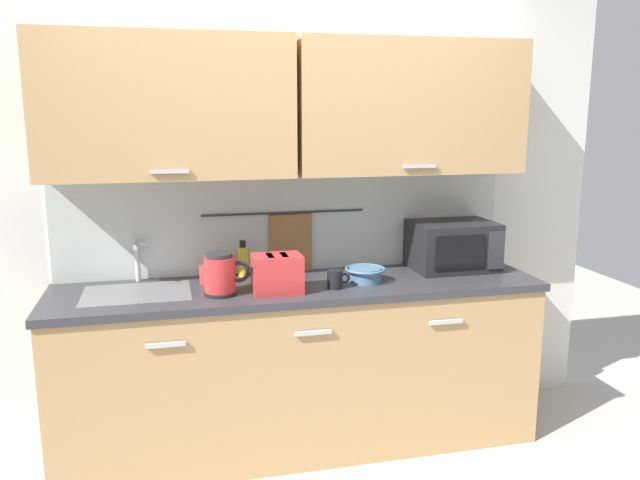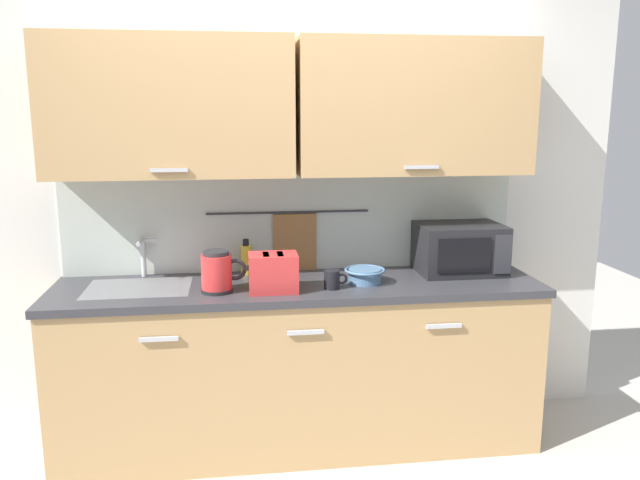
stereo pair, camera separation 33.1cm
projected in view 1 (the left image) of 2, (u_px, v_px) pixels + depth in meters
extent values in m
plane|color=#B7B2A8|center=(313.00, 472.00, 3.20)|extent=(8.00, 8.00, 0.00)
cube|color=tan|center=(300.00, 368.00, 3.40)|extent=(2.50, 0.60, 0.86)
cube|color=#B7B7BC|center=(166.00, 345.00, 2.88)|extent=(0.18, 0.02, 0.02)
cube|color=#B7B7BC|center=(313.00, 333.00, 3.04)|extent=(0.18, 0.02, 0.02)
cube|color=#B7B7BC|center=(446.00, 322.00, 3.20)|extent=(0.18, 0.02, 0.02)
cube|color=#333338|center=(300.00, 287.00, 3.31)|extent=(2.53, 0.63, 0.04)
cube|color=#9EA0A5|center=(137.00, 302.00, 3.14)|extent=(0.52, 0.38, 0.09)
cube|color=silver|center=(287.00, 208.00, 3.55)|extent=(3.70, 0.06, 2.50)
cube|color=beige|center=(289.00, 222.00, 3.53)|extent=(2.50, 0.01, 0.55)
cube|color=tan|center=(167.00, 107.00, 3.11)|extent=(1.24, 0.33, 0.70)
cube|color=#B7B7BC|center=(170.00, 172.00, 3.00)|extent=(0.18, 0.01, 0.02)
cube|color=tan|center=(409.00, 107.00, 3.40)|extent=(1.24, 0.33, 0.70)
cube|color=#B7B7BC|center=(420.00, 166.00, 3.29)|extent=(0.18, 0.01, 0.02)
cylinder|color=#333338|center=(284.00, 213.00, 3.50)|extent=(0.90, 0.01, 0.01)
cube|color=olive|center=(291.00, 245.00, 3.54)|extent=(0.24, 0.02, 0.34)
cylinder|color=#B2B5BA|center=(137.00, 261.00, 3.33)|extent=(0.03, 0.03, 0.22)
cylinder|color=#B2B5BA|center=(136.00, 245.00, 3.24)|extent=(0.02, 0.16, 0.02)
cube|color=#B2B5BA|center=(144.00, 244.00, 3.32)|extent=(0.07, 0.02, 0.01)
cube|color=black|center=(452.00, 245.00, 3.59)|extent=(0.46, 0.34, 0.27)
cube|color=black|center=(460.00, 252.00, 3.41)|extent=(0.29, 0.01, 0.18)
cube|color=#2D2D33|center=(497.00, 250.00, 3.46)|extent=(0.09, 0.01, 0.21)
cylinder|color=black|center=(220.00, 293.00, 3.10)|extent=(0.16, 0.16, 0.02)
cylinder|color=red|center=(220.00, 274.00, 3.08)|extent=(0.15, 0.15, 0.17)
cylinder|color=#262628|center=(219.00, 255.00, 3.06)|extent=(0.13, 0.13, 0.02)
torus|color=black|center=(239.00, 272.00, 3.10)|extent=(0.11, 0.02, 0.11)
cylinder|color=yellow|center=(243.00, 262.00, 3.44)|extent=(0.06, 0.06, 0.16)
cylinder|color=black|center=(243.00, 244.00, 3.42)|extent=(0.03, 0.03, 0.04)
cylinder|color=red|center=(207.00, 275.00, 3.30)|extent=(0.08, 0.08, 0.09)
torus|color=red|center=(217.00, 274.00, 3.31)|extent=(0.06, 0.01, 0.06)
cylinder|color=#4C7093|center=(365.00, 275.00, 3.33)|extent=(0.17, 0.17, 0.07)
torus|color=#4C7093|center=(365.00, 269.00, 3.32)|extent=(0.21, 0.21, 0.01)
cube|color=red|center=(277.00, 274.00, 3.12)|extent=(0.24, 0.17, 0.19)
cube|color=black|center=(270.00, 257.00, 3.10)|extent=(0.03, 0.12, 0.01)
cube|color=black|center=(284.00, 256.00, 3.11)|extent=(0.03, 0.12, 0.01)
cube|color=black|center=(251.00, 270.00, 3.09)|extent=(0.02, 0.02, 0.02)
cylinder|color=black|center=(335.00, 279.00, 3.21)|extent=(0.08, 0.08, 0.09)
torus|color=black|center=(345.00, 278.00, 3.22)|extent=(0.06, 0.01, 0.06)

